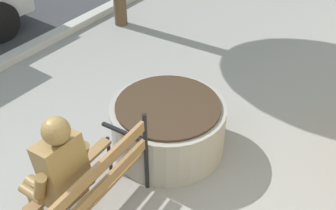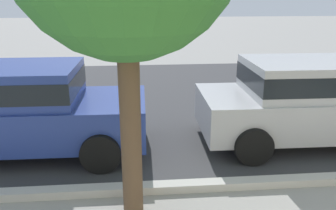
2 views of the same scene
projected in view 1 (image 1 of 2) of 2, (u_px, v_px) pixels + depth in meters
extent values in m
cube|color=olive|center=(61.00, 205.00, 3.54)|extent=(1.70, 0.22, 0.04)
cube|color=olive|center=(46.00, 196.00, 3.61)|extent=(1.70, 0.22, 0.04)
cube|color=olive|center=(83.00, 206.00, 3.32)|extent=(1.70, 0.14, 0.11)
cube|color=olive|center=(80.00, 187.00, 3.19)|extent=(1.70, 0.14, 0.11)
cylinder|color=black|center=(109.00, 154.00, 4.35)|extent=(0.04, 0.04, 0.45)
cylinder|color=black|center=(146.00, 153.00, 4.00)|extent=(0.04, 0.04, 0.95)
cube|color=black|center=(122.00, 132.00, 4.03)|extent=(0.07, 0.48, 0.03)
cube|color=olive|center=(61.00, 188.00, 3.54)|extent=(0.35, 0.33, 0.16)
cube|color=olive|center=(63.00, 167.00, 3.30)|extent=(0.37, 0.30, 0.55)
sphere|color=olive|center=(56.00, 131.00, 3.07)|extent=(0.22, 0.22, 0.22)
cylinder|color=olive|center=(40.00, 187.00, 3.20)|extent=(0.10, 0.18, 0.29)
cylinder|color=olive|center=(32.00, 194.00, 3.37)|extent=(0.09, 0.27, 0.10)
cylinder|color=olive|center=(82.00, 155.00, 3.48)|extent=(0.10, 0.18, 0.29)
cylinder|color=olive|center=(74.00, 161.00, 3.66)|extent=(0.09, 0.27, 0.10)
cylinder|color=olive|center=(42.00, 190.00, 3.58)|extent=(0.14, 0.37, 0.14)
cylinder|color=olive|center=(35.00, 201.00, 3.83)|extent=(0.11, 0.11, 0.50)
cylinder|color=olive|center=(58.00, 178.00, 3.69)|extent=(0.14, 0.37, 0.14)
cylinder|color=olive|center=(50.00, 189.00, 3.94)|extent=(0.11, 0.11, 0.50)
cube|color=olive|center=(50.00, 201.00, 4.10)|extent=(0.12, 0.24, 0.07)
cube|color=olive|center=(57.00, 188.00, 4.18)|extent=(0.29, 0.19, 0.16)
cylinder|color=gray|center=(168.00, 128.00, 4.59)|extent=(1.25, 1.25, 0.58)
cylinder|color=#38281C|center=(168.00, 106.00, 4.41)|extent=(1.12, 1.12, 0.03)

